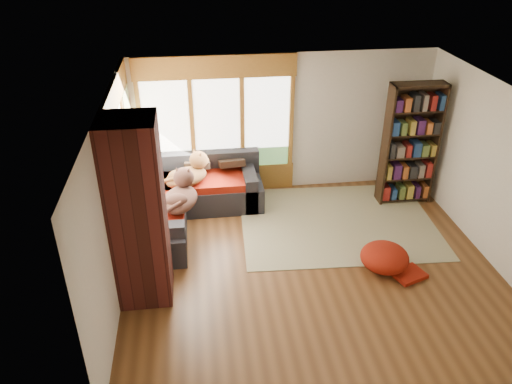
{
  "coord_description": "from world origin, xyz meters",
  "views": [
    {
      "loc": [
        -1.59,
        -5.95,
        4.67
      ],
      "look_at": [
        -0.74,
        0.65,
        0.95
      ],
      "focal_mm": 35.0,
      "sensor_mm": 36.0,
      "label": 1
    }
  ],
  "objects_px": {
    "sectional_sofa": "(179,200)",
    "dog_brindle": "(181,195)",
    "dog_tan": "(189,174)",
    "pouf": "(385,257)",
    "brick_chimney": "(138,214)",
    "area_rug": "(337,222)",
    "bookshelf": "(410,145)"
  },
  "relations": [
    {
      "from": "brick_chimney",
      "to": "bookshelf",
      "type": "height_order",
      "value": "brick_chimney"
    },
    {
      "from": "brick_chimney",
      "to": "dog_brindle",
      "type": "xyz_separation_m",
      "value": [
        0.51,
        1.35,
        -0.53
      ]
    },
    {
      "from": "area_rug",
      "to": "dog_brindle",
      "type": "height_order",
      "value": "dog_brindle"
    },
    {
      "from": "pouf",
      "to": "dog_tan",
      "type": "relative_size",
      "value": 0.77
    },
    {
      "from": "dog_brindle",
      "to": "dog_tan",
      "type": "bearing_deg",
      "value": 3.62
    },
    {
      "from": "sectional_sofa",
      "to": "dog_brindle",
      "type": "xyz_separation_m",
      "value": [
        0.07,
        -0.69,
        0.47
      ]
    },
    {
      "from": "brick_chimney",
      "to": "dog_tan",
      "type": "bearing_deg",
      "value": 72.69
    },
    {
      "from": "brick_chimney",
      "to": "pouf",
      "type": "bearing_deg",
      "value": 1.81
    },
    {
      "from": "sectional_sofa",
      "to": "dog_brindle",
      "type": "bearing_deg",
      "value": -82.37
    },
    {
      "from": "brick_chimney",
      "to": "area_rug",
      "type": "distance_m",
      "value": 3.68
    },
    {
      "from": "brick_chimney",
      "to": "dog_tan",
      "type": "height_order",
      "value": "brick_chimney"
    },
    {
      "from": "pouf",
      "to": "dog_tan",
      "type": "distance_m",
      "value": 3.5
    },
    {
      "from": "sectional_sofa",
      "to": "pouf",
      "type": "bearing_deg",
      "value": -30.39
    },
    {
      "from": "sectional_sofa",
      "to": "dog_brindle",
      "type": "height_order",
      "value": "dog_brindle"
    },
    {
      "from": "dog_brindle",
      "to": "sectional_sofa",
      "type": "bearing_deg",
      "value": 19.79
    },
    {
      "from": "brick_chimney",
      "to": "sectional_sofa",
      "type": "relative_size",
      "value": 1.18
    },
    {
      "from": "sectional_sofa",
      "to": "dog_tan",
      "type": "height_order",
      "value": "dog_tan"
    },
    {
      "from": "area_rug",
      "to": "dog_tan",
      "type": "relative_size",
      "value": 3.51
    },
    {
      "from": "pouf",
      "to": "area_rug",
      "type": "bearing_deg",
      "value": 104.6
    },
    {
      "from": "dog_tan",
      "to": "sectional_sofa",
      "type": "bearing_deg",
      "value": 155.59
    },
    {
      "from": "sectional_sofa",
      "to": "area_rug",
      "type": "xyz_separation_m",
      "value": [
        2.69,
        -0.62,
        -0.3
      ]
    },
    {
      "from": "area_rug",
      "to": "pouf",
      "type": "xyz_separation_m",
      "value": [
        0.34,
        -1.32,
        0.2
      ]
    },
    {
      "from": "brick_chimney",
      "to": "sectional_sofa",
      "type": "height_order",
      "value": "brick_chimney"
    },
    {
      "from": "dog_brindle",
      "to": "brick_chimney",
      "type": "bearing_deg",
      "value": 173.64
    },
    {
      "from": "sectional_sofa",
      "to": "dog_tan",
      "type": "bearing_deg",
      "value": 14.43
    },
    {
      "from": "sectional_sofa",
      "to": "area_rug",
      "type": "distance_m",
      "value": 2.77
    },
    {
      "from": "sectional_sofa",
      "to": "brick_chimney",
      "type": "bearing_deg",
      "value": -100.11
    },
    {
      "from": "sectional_sofa",
      "to": "dog_tan",
      "type": "xyz_separation_m",
      "value": [
        0.21,
        0.04,
        0.46
      ]
    },
    {
      "from": "dog_tan",
      "to": "pouf",
      "type": "bearing_deg",
      "value": -71.69
    },
    {
      "from": "dog_tan",
      "to": "dog_brindle",
      "type": "relative_size",
      "value": 0.99
    },
    {
      "from": "brick_chimney",
      "to": "bookshelf",
      "type": "distance_m",
      "value": 4.98
    },
    {
      "from": "brick_chimney",
      "to": "pouf",
      "type": "height_order",
      "value": "brick_chimney"
    }
  ]
}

